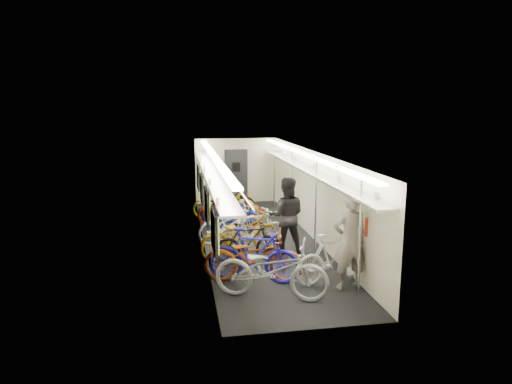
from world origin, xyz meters
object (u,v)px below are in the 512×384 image
object	(u,v)px
bicycle_1	(254,256)
passenger_near	(350,241)
passenger_mid	(286,216)
bicycle_0	(271,270)
backpack	(372,227)

from	to	relation	value
bicycle_1	passenger_near	world-z (taller)	passenger_near
bicycle_1	passenger_mid	distance (m)	2.11
passenger_near	passenger_mid	xyz separation A→B (m)	(-0.73, 2.36, -0.03)
passenger_near	passenger_mid	size ratio (longest dim) A/B	1.03
bicycle_0	passenger_mid	bearing A→B (deg)	2.06
bicycle_0	bicycle_1	distance (m)	0.86
passenger_near	backpack	xyz separation A→B (m)	(0.42, -0.10, 0.30)
passenger_mid	bicycle_0	bearing A→B (deg)	84.36
passenger_near	passenger_mid	bearing A→B (deg)	-77.10
backpack	passenger_mid	bearing A→B (deg)	95.77
backpack	bicycle_0	bearing A→B (deg)	164.61
bicycle_0	backpack	xyz separation A→B (m)	(2.05, 0.14, 0.71)
bicycle_1	backpack	bearing A→B (deg)	-86.68
passenger_near	passenger_mid	world-z (taller)	passenger_near
bicycle_0	passenger_near	xyz separation A→B (m)	(1.63, 0.23, 0.41)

